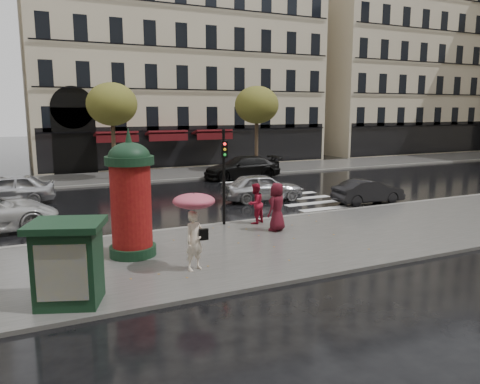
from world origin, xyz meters
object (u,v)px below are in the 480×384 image
car_silver (262,187)px  car_black (242,168)px  man_burgundy (277,207)px  morris_column (131,195)px  newsstand (68,262)px  woman_red (255,203)px  car_darkgrey (368,191)px  traffic_light (224,168)px  woman_umbrella (194,218)px  car_far_silver (7,189)px

car_silver → car_black: car_black is taller
man_burgundy → morris_column: size_ratio=0.46×
morris_column → car_black: (11.07, 14.77, -1.32)m
newsstand → car_black: size_ratio=0.39×
woman_red → car_darkgrey: bearing=166.3°
woman_red → traffic_light: traffic_light is taller
man_burgundy → car_darkgrey: man_burgundy is taller
woman_red → woman_umbrella: bearing=18.7°
man_burgundy → car_silver: size_ratio=0.44×
car_darkgrey → woman_red: bearing=106.6°
woman_umbrella → woman_red: (4.28, 4.39, -0.73)m
newsstand → car_far_silver: bearing=95.9°
newsstand → car_black: (13.33, 18.00, -0.39)m
newsstand → car_far_silver: 15.00m
woman_umbrella → man_burgundy: (4.49, 2.95, -0.62)m
man_burgundy → traffic_light: (-1.49, 1.76, 1.43)m
traffic_light → car_darkgrey: size_ratio=1.04×
woman_umbrella → newsstand: woman_umbrella is taller
woman_red → car_black: woman_red is taller
woman_red → car_darkgrey: (7.57, 1.80, -0.34)m
newsstand → car_darkgrey: size_ratio=0.56×
woman_red → car_darkgrey: 7.79m
man_burgundy → car_black: man_burgundy is taller
morris_column → car_silver: morris_column is taller
car_silver → newsstand: bearing=139.4°
traffic_light → newsstand: 8.86m
woman_red → morris_column: 6.15m
woman_umbrella → morris_column: 2.63m
morris_column → man_burgundy: bearing=7.2°
woman_red → car_silver: woman_red is taller
newsstand → car_far_silver: newsstand is taller
woman_red → newsstand: newsstand is taller
woman_red → car_silver: size_ratio=0.39×
newsstand → car_silver: newsstand is taller
morris_column → woman_umbrella: bearing=-58.6°
newsstand → car_black: bearing=53.5°
man_burgundy → newsstand: 9.03m
woman_red → newsstand: bearing=7.3°
woman_umbrella → car_silver: woman_umbrella is taller
woman_umbrella → woman_red: 6.17m
traffic_light → car_darkgrey: bearing=9.5°
car_silver → car_darkgrey: 5.56m
woman_umbrella → car_silver: 11.66m
woman_red → man_burgundy: man_burgundy is taller
car_silver → car_darkgrey: car_silver is taller
woman_umbrella → car_black: woman_umbrella is taller
morris_column → car_darkgrey: bearing=16.7°
woman_umbrella → man_burgundy: size_ratio=1.25×
car_darkgrey → car_far_silver: size_ratio=0.82×
newsstand → car_far_silver: size_ratio=0.46×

